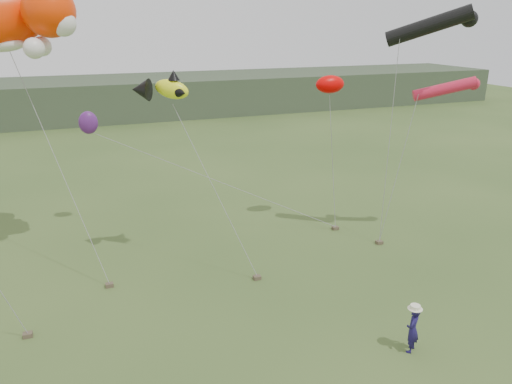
# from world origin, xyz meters

# --- Properties ---
(ground) EXTENTS (120.00, 120.00, 0.00)m
(ground) POSITION_xyz_m (0.00, 0.00, 0.00)
(ground) COLOR #385123
(ground) RESTS_ON ground
(headland) EXTENTS (90.00, 13.00, 4.00)m
(headland) POSITION_xyz_m (-3.11, 44.69, 1.92)
(headland) COLOR #2D3D28
(headland) RESTS_ON ground
(festival_attendant) EXTENTS (0.67, 0.64, 1.55)m
(festival_attendant) POSITION_xyz_m (2.12, -1.85, 0.78)
(festival_attendant) COLOR #1B144B
(festival_attendant) RESTS_ON ground
(sandbag_anchors) EXTENTS (15.32, 4.59, 0.15)m
(sandbag_anchors) POSITION_xyz_m (-1.17, 5.21, 0.08)
(sandbag_anchors) COLOR brown
(sandbag_anchors) RESTS_ON ground
(cat_kite) EXTENTS (7.11, 3.99, 3.72)m
(cat_kite) POSITION_xyz_m (-9.10, 9.80, 9.95)
(cat_kite) COLOR #FF3502
(cat_kite) RESTS_ON ground
(fish_kite) EXTENTS (2.44, 1.58, 1.22)m
(fish_kite) POSITION_xyz_m (-3.70, 6.94, 7.41)
(fish_kite) COLOR #EFF91B
(fish_kite) RESTS_ON ground
(tube_kites) EXTENTS (4.35, 2.73, 4.06)m
(tube_kites) POSITION_xyz_m (7.80, 5.03, 8.90)
(tube_kites) COLOR black
(tube_kites) RESTS_ON ground
(misc_kites) EXTENTS (11.97, 4.43, 2.71)m
(misc_kites) POSITION_xyz_m (0.57, 9.79, 6.44)
(misc_kites) COLOR #E40101
(misc_kites) RESTS_ON ground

